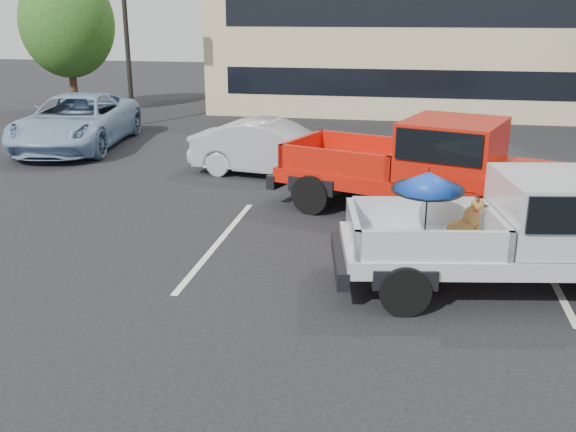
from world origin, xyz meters
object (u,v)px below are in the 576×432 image
Objects in this scene: tree_back at (534,7)px; blue_suv at (77,121)px; tree_left at (67,24)px; silver_pickup at (536,227)px; silver_sedan at (273,148)px; red_pickup at (442,165)px.

tree_back reaches higher than blue_suv.
silver_pickup is at bearing -44.39° from tree_left.
tree_back is at bearing -20.17° from silver_sedan.
tree_back is 20.47m from red_pickup.
tree_left is 21.20m from tree_back.
silver_sedan is 0.73× the size of blue_suv.
tree_left is 1.01× the size of silver_pickup.
tree_left is at bearing 57.24° from silver_sedan.
silver_sedan is (-4.28, 3.05, -0.43)m from red_pickup.
tree_back reaches higher than red_pickup.
silver_pickup is 3.79m from red_pickup.
tree_back is at bearing 71.97° from silver_pickup.
silver_sedan is at bearing -41.19° from tree_left.
silver_sedan is (-9.05, -16.59, -3.68)m from tree_back.
tree_left reaches higher than blue_suv.
tree_left is 1.35× the size of silver_sedan.
tree_left reaches higher than red_pickup.
silver_sedan is (-5.59, 6.61, -0.32)m from silver_pickup.
tree_back is 1.20× the size of silver_pickup.
tree_back is 1.16× the size of blue_suv.
tree_left is 0.98× the size of blue_suv.
blue_suv is at bearing 79.52° from silver_sedan.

